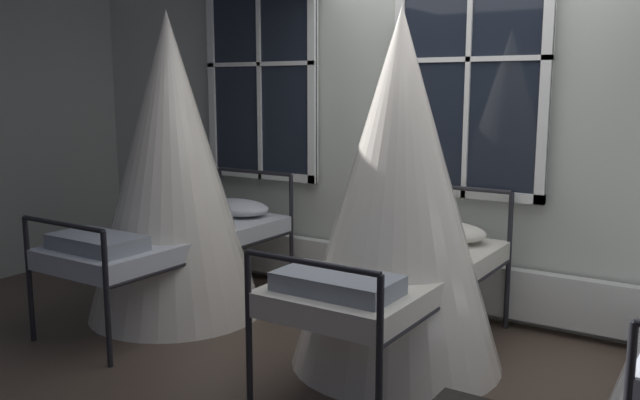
# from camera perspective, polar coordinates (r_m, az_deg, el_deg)

# --- Properties ---
(ground) EXTENTS (20.65, 20.65, 0.00)m
(ground) POSITION_cam_1_polar(r_m,az_deg,el_deg) (4.34, 6.26, -13.86)
(ground) COLOR #4C3D33
(back_wall_with_windows) EXTENTS (7.84, 0.10, 3.44)m
(back_wall_with_windows) POSITION_cam_1_polar(r_m,az_deg,el_deg) (5.11, 12.94, 9.34)
(back_wall_with_windows) COLOR #B2B7AD
(back_wall_with_windows) RESTS_ON ground
(window_bank) EXTENTS (4.96, 0.10, 2.52)m
(window_bank) POSITION_cam_1_polar(r_m,az_deg,el_deg) (5.05, 12.19, 1.85)
(window_bank) COLOR black
(window_bank) RESTS_ON ground
(cot_first) EXTENTS (1.32, 1.98, 2.27)m
(cot_first) POSITION_cam_1_polar(r_m,az_deg,el_deg) (5.13, -12.47, 2.43)
(cot_first) COLOR black
(cot_first) RESTS_ON ground
(cot_second) EXTENTS (1.32, 1.97, 2.20)m
(cot_second) POSITION_cam_1_polar(r_m,az_deg,el_deg) (4.11, 6.71, 0.32)
(cot_second) COLOR black
(cot_second) RESTS_ON ground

